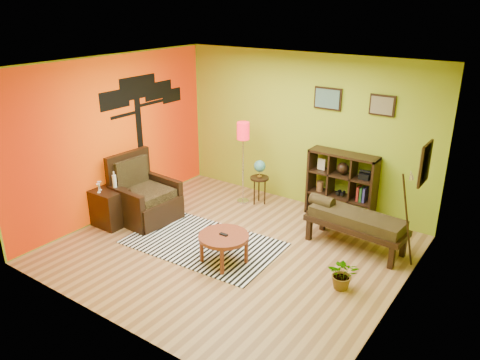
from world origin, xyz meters
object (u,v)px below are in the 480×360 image
Objects in this scene: globe_table at (260,171)px; floor_lamp at (243,138)px; armchair at (144,200)px; bench at (354,220)px; cube_shelf at (342,186)px; coffee_table at (224,239)px; potted_plant at (343,277)px; side_cabinet at (110,207)px.

floor_lamp is at bearing -158.16° from globe_table.
bench is (3.42, 1.13, 0.11)m from armchair.
floor_lamp is 1.30× the size of cube_shelf.
coffee_table is 1.65× the size of potted_plant.
armchair reaches higher than bench.
floor_lamp is (1.31, 2.09, 0.94)m from side_cabinet.
coffee_table is at bearing -70.76° from globe_table.
floor_lamp is at bearing 57.08° from armchair.
floor_lamp is at bearing 149.60° from potted_plant.
side_cabinet is (-0.28, -0.51, -0.03)m from armchair.
floor_lamp reaches higher than cube_shelf.
coffee_table is 0.47× the size of floor_lamp.
globe_table reaches higher than coffee_table.
side_cabinet is (-2.34, -0.11, -0.07)m from coffee_table.
floor_lamp is 0.97× the size of bench.
side_cabinet reaches higher than potted_plant.
floor_lamp is 3.35m from potted_plant.
armchair is 3.60m from bench.
side_cabinet is 4.01m from cube_shelf.
bench is (3.70, 1.63, 0.14)m from side_cabinet.
potted_plant is at bearing 6.93° from side_cabinet.
coffee_table is 0.78× the size of side_cabinet.
coffee_table is at bearing -131.73° from bench.
coffee_table is 2.54m from cube_shelf.
side_cabinet is 2.12× the size of potted_plant.
floor_lamp is 0.69m from globe_table.
armchair reaches higher than coffee_table.
floor_lamp reaches higher than bench.
cube_shelf is 2.26m from potted_plant.
floor_lamp is at bearing 57.98° from side_cabinet.
side_cabinet is 0.79× the size of cube_shelf.
bench is (0.58, -0.88, -0.14)m from cube_shelf.
cube_shelf is (2.83, 2.01, 0.25)m from armchair.
armchair is at bearing 60.91° from side_cabinet.
coffee_table is at bearing -167.25° from potted_plant.
side_cabinet is at bearing -177.40° from coffee_table.
cube_shelf reaches higher than armchair.
cube_shelf reaches higher than coffee_table.
floor_lamp is at bearing -166.90° from cube_shelf.
side_cabinet is at bearing -173.07° from potted_plant.
floor_lamp reaches higher than globe_table.
coffee_table is 2.34m from side_cabinet.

